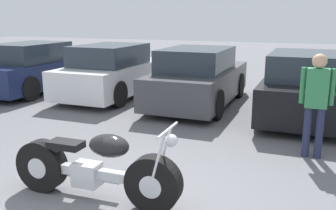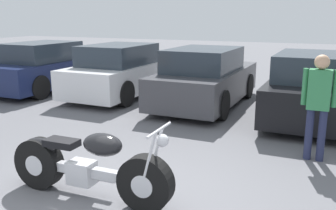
% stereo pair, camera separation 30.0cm
% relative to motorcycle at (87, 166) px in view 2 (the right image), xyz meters
% --- Properties ---
extents(ground_plane, '(60.00, 60.00, 0.00)m').
position_rel_motorcycle_xyz_m(ground_plane, '(0.41, -0.15, -0.43)').
color(ground_plane, slate).
extents(motorcycle, '(2.28, 0.62, 1.04)m').
position_rel_motorcycle_xyz_m(motorcycle, '(0.00, 0.00, 0.00)').
color(motorcycle, black).
rests_on(motorcycle, ground_plane).
extents(parked_car_navy, '(1.81, 4.13, 1.49)m').
position_rel_motorcycle_xyz_m(parked_car_navy, '(-5.49, 5.42, 0.27)').
color(parked_car_navy, '#19234C').
rests_on(parked_car_navy, ground_plane).
extents(parked_car_white, '(1.81, 4.13, 1.49)m').
position_rel_motorcycle_xyz_m(parked_car_white, '(-2.89, 5.65, 0.27)').
color(parked_car_white, white).
rests_on(parked_car_white, ground_plane).
extents(parked_car_dark_grey, '(1.81, 4.13, 1.49)m').
position_rel_motorcycle_xyz_m(parked_car_dark_grey, '(-0.29, 5.46, 0.27)').
color(parked_car_dark_grey, '#3D3D42').
rests_on(parked_car_dark_grey, ground_plane).
extents(parked_car_black, '(1.81, 4.13, 1.49)m').
position_rel_motorcycle_xyz_m(parked_car_black, '(2.31, 5.23, 0.27)').
color(parked_car_black, black).
rests_on(parked_car_black, ground_plane).
extents(person_standing, '(0.52, 0.23, 1.70)m').
position_rel_motorcycle_xyz_m(person_standing, '(2.54, 2.56, 0.58)').
color(person_standing, '#232847').
rests_on(person_standing, ground_plane).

